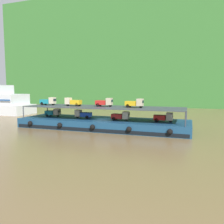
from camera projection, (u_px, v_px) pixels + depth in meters
name	position (u px, v px, depth m)	size (l,w,h in m)	color
ground_plane	(103.00, 128.00, 36.85)	(400.00, 400.00, 0.00)	brown
hillside_far_bank	(157.00, 44.00, 89.61)	(123.43, 31.18, 42.14)	#387533
cargo_barge	(103.00, 124.00, 36.74)	(27.36, 8.23, 1.50)	navy
cargo_rack	(103.00, 107.00, 36.49)	(25.76, 6.83, 2.00)	#383D47
mini_truck_lower_stern	(53.00, 112.00, 40.18)	(2.79, 1.29, 1.38)	teal
mini_truck_lower_aft	(83.00, 114.00, 37.56)	(2.79, 1.28, 1.38)	#1E47B7
mini_truck_lower_mid	(121.00, 116.00, 35.09)	(2.78, 1.27, 1.38)	red
mini_truck_lower_fore	(164.00, 117.00, 33.55)	(2.79, 1.28, 1.38)	red
mini_truck_upper_stern	(48.00, 101.00, 39.98)	(2.75, 1.21, 1.38)	teal
mini_truck_upper_mid	(73.00, 102.00, 38.10)	(2.79, 1.28, 1.38)	gold
mini_truck_upper_fore	(104.00, 102.00, 36.87)	(2.76, 1.23, 1.38)	red
mini_truck_upper_bow	(135.00, 103.00, 34.78)	(2.79, 1.29, 1.38)	gold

